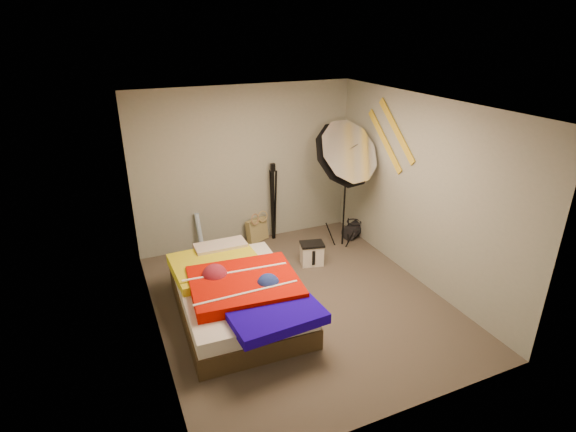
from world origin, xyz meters
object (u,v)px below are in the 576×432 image
duffel_bag (353,230)px  camera_tripod (273,197)px  tote_bag (257,230)px  wrapping_roll (200,233)px  photo_umbrella (344,155)px  bed (238,294)px  camera_case (312,254)px

duffel_bag → camera_tripod: (-1.26, 0.47, 0.62)m
tote_bag → wrapping_roll: 0.95m
wrapping_roll → camera_tripod: 1.30m
photo_umbrella → wrapping_roll: bearing=157.4°
bed → tote_bag: bearing=63.8°
bed → camera_tripod: (1.19, 1.81, 0.45)m
tote_bag → bed: bed is taller
wrapping_roll → photo_umbrella: size_ratio=0.29×
duffel_bag → bed: (-2.45, -1.34, 0.17)m
duffel_bag → wrapping_roll: bearing=137.8°
camera_case → bed: (-1.38, -0.78, 0.13)m
wrapping_roll → camera_tripod: (1.22, -0.03, 0.43)m
duffel_bag → photo_umbrella: bearing=-174.6°
tote_bag → photo_umbrella: 1.92m
camera_case → bed: 1.59m
wrapping_roll → duffel_bag: size_ratio=1.57×
camera_case → duffel_bag: bearing=41.8°
duffel_bag → camera_tripod: bearing=128.8°
camera_case → camera_tripod: 1.21m
camera_case → camera_tripod: (-0.19, 1.04, 0.58)m
tote_bag → duffel_bag: size_ratio=0.94×
tote_bag → camera_case: bearing=-88.4°
duffel_bag → bed: 2.80m
wrapping_roll → duffel_bag: (2.48, -0.50, -0.19)m
duffel_bag → bed: bearing=178.0°
wrapping_roll → photo_umbrella: bearing=-22.6°
camera_tripod → camera_case: bearing=-79.4°
tote_bag → camera_tripod: bearing=-28.9°
camera_case → duffel_bag: (1.06, 0.57, -0.04)m
wrapping_roll → camera_case: size_ratio=1.99×
wrapping_roll → bed: size_ratio=0.29×
photo_umbrella → duffel_bag: bearing=36.2°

